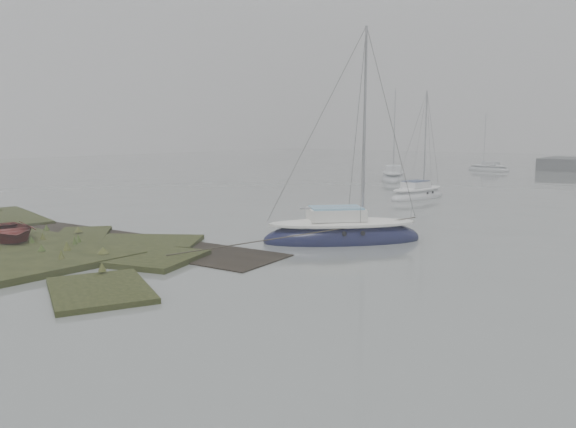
# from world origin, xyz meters

# --- Properties ---
(ground) EXTENTS (160.00, 160.00, 0.00)m
(ground) POSITION_xyz_m (0.00, 30.00, 0.00)
(ground) COLOR slate
(ground) RESTS_ON ground
(sailboat_main) EXTENTS (5.90, 6.09, 9.01)m
(sailboat_main) POSITION_xyz_m (1.68, 9.70, 0.28)
(sailboat_main) COLOR black
(sailboat_main) RESTS_ON ground
(sailboat_white) EXTENTS (2.47, 5.56, 7.58)m
(sailboat_white) POSITION_xyz_m (-2.58, 25.24, 0.23)
(sailboat_white) COLOR silver
(sailboat_white) RESTS_ON ground
(sailboat_far_a) EXTENTS (4.71, 6.49, 8.82)m
(sailboat_far_a) POSITION_xyz_m (-10.44, 36.58, 0.27)
(sailboat_far_a) COLOR #B6BAC1
(sailboat_far_a) RESTS_ON ground
(sailboat_far_c) EXTENTS (5.15, 2.48, 6.98)m
(sailboat_far_c) POSITION_xyz_m (-8.10, 54.63, 0.22)
(sailboat_far_c) COLOR #A3A8AC
(sailboat_far_c) RESTS_ON ground
(dinghy) EXTENTS (3.95, 3.28, 0.70)m
(dinghy) POSITION_xyz_m (-7.93, 1.00, 0.57)
(dinghy) COLOR maroon
(dinghy) RESTS_ON marsh_bank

